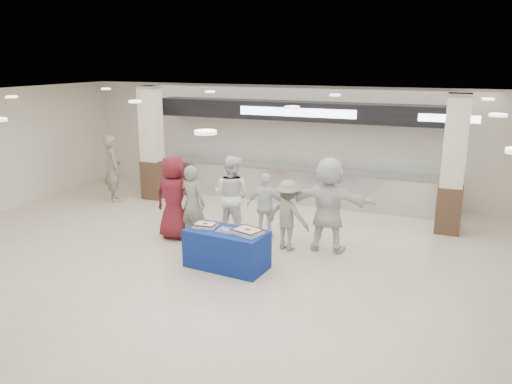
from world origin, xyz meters
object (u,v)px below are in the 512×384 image
at_px(civilian_maroon, 174,197).
at_px(soldier_bg, 113,168).
at_px(sheet_cake_left, 205,225).
at_px(display_table, 227,249).
at_px(chef_tall, 232,196).
at_px(sheet_cake_right, 247,231).
at_px(cupcake_tray, 226,230).
at_px(soldier_b, 288,215).
at_px(civilian_white, 329,205).
at_px(chef_short, 266,206).
at_px(soldier_a, 192,204).

bearing_deg(civilian_maroon, soldier_bg, -34.33).
bearing_deg(sheet_cake_left, display_table, -5.84).
height_order(civilian_maroon, chef_tall, civilian_maroon).
xyz_separation_m(sheet_cake_right, cupcake_tray, (-0.44, -0.03, -0.02)).
bearing_deg(sheet_cake_right, cupcake_tray, -175.62).
bearing_deg(cupcake_tray, soldier_bg, 147.87).
bearing_deg(sheet_cake_right, chef_tall, 122.55).
relative_size(display_table, soldier_b, 1.03).
xyz_separation_m(sheet_cake_left, soldier_b, (1.26, 1.31, -0.04)).
bearing_deg(civilian_maroon, soldier_b, -175.51).
bearing_deg(sheet_cake_left, soldier_bg, 145.98).
distance_m(sheet_cake_left, chef_tall, 1.73).
relative_size(sheet_cake_right, civilian_maroon, 0.32).
xyz_separation_m(sheet_cake_right, civilian_white, (1.15, 1.60, 0.20)).
xyz_separation_m(cupcake_tray, chef_short, (0.12, 1.86, -0.03)).
bearing_deg(sheet_cake_right, civilian_white, 54.47).
relative_size(civilian_maroon, soldier_b, 1.26).
bearing_deg(display_table, civilian_maroon, 155.06).
bearing_deg(soldier_b, soldier_bg, -3.43).
distance_m(sheet_cake_right, soldier_bg, 6.24).
distance_m(sheet_cake_right, chef_short, 1.85).
bearing_deg(display_table, cupcake_tray, -80.83).
bearing_deg(soldier_b, soldier_a, 21.10).
bearing_deg(soldier_b, chef_short, -21.24).
distance_m(chef_tall, soldier_bg, 4.49).
bearing_deg(chef_short, civilian_white, 166.53).
relative_size(sheet_cake_right, chef_short, 0.41).
height_order(display_table, chef_tall, chef_tall).
distance_m(sheet_cake_left, soldier_b, 1.82).
bearing_deg(chef_short, sheet_cake_left, 66.35).
bearing_deg(soldier_bg, soldier_a, -166.04).
bearing_deg(chef_tall, soldier_b, 170.02).
distance_m(chef_short, soldier_bg, 5.26).
distance_m(display_table, soldier_b, 1.61).
bearing_deg(cupcake_tray, civilian_maroon, 148.21).
bearing_deg(soldier_a, cupcake_tray, 143.98).
distance_m(display_table, soldier_bg, 5.88).
xyz_separation_m(sheet_cake_right, soldier_b, (0.35, 1.36, -0.05)).
height_order(display_table, soldier_a, soldier_a).
relative_size(sheet_cake_left, cupcake_tray, 1.26).
height_order(chef_short, soldier_bg, soldier_bg).
distance_m(soldier_a, civilian_white, 2.96).
relative_size(chef_tall, civilian_white, 0.92).
distance_m(sheet_cake_left, chef_short, 1.86).
bearing_deg(civilian_maroon, sheet_cake_right, 152.22).
bearing_deg(chef_tall, soldier_bg, -11.88).
relative_size(display_table, soldier_bg, 0.82).
relative_size(chef_short, soldier_b, 0.99).
xyz_separation_m(display_table, sheet_cake_right, (0.44, -0.01, 0.43)).
height_order(soldier_a, civilian_white, civilian_white).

